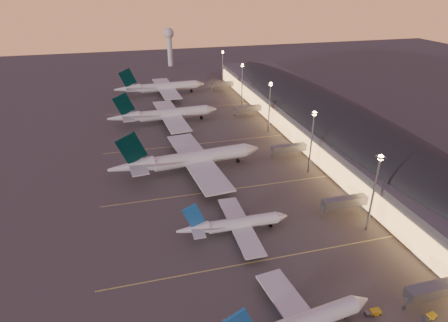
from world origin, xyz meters
TOP-DOWN VIEW (x-y plane):
  - ground at (0.00, 0.00)m, footprint 700.00×700.00m
  - airliner_narrow_north at (-4.52, 9.16)m, footprint 35.07×31.19m
  - airliner_wide_near at (-10.51, 53.78)m, footprint 62.69×57.42m
  - airliner_wide_mid at (-13.08, 112.58)m, footprint 59.16×54.01m
  - airliner_wide_far at (-8.74, 168.85)m, footprint 60.47×55.11m
  - terminal_building at (61.84, 72.47)m, footprint 56.35×255.00m
  - light_masts at (36.00, 65.00)m, footprint 2.20×217.20m
  - radar_tower at (10.00, 260.00)m, footprint 9.00×9.00m
  - lane_markings at (0.00, 40.00)m, footprint 90.00×180.36m
  - baggage_tug_a at (30.30, -33.55)m, footprint 3.41×1.74m
  - baggage_tug_b at (18.32, -29.13)m, footprint 3.79×1.82m

SIDE VIEW (x-z plane):
  - ground at x=0.00m, z-range 0.00..0.00m
  - lane_markings at x=0.00m, z-range 0.01..0.01m
  - baggage_tug_a at x=30.30m, z-range -0.04..0.93m
  - baggage_tug_b at x=18.32m, z-range -0.05..1.06m
  - airliner_narrow_north at x=-4.52m, z-range -3.04..9.54m
  - airliner_wide_mid at x=-13.08m, z-range -4.59..14.33m
  - airliner_wide_far at x=-8.74m, z-range -4.69..14.66m
  - airliner_wide_near at x=-10.51m, z-range -4.86..15.19m
  - terminal_building at x=61.84m, z-range 0.05..17.51m
  - light_masts at x=36.00m, z-range 4.60..30.50m
  - radar_tower at x=10.00m, z-range 5.62..38.12m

